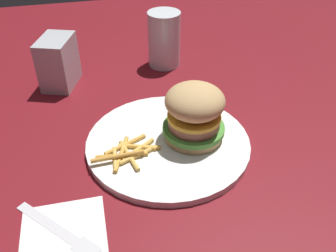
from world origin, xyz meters
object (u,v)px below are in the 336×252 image
(fries_pile, at_px, (128,152))
(napkin_dispenser, at_px, (58,62))
(sandwich, at_px, (194,113))
(napkin, at_px, (63,234))
(drink_glass, at_px, (164,42))
(fork, at_px, (64,233))
(plate, at_px, (168,143))

(fries_pile, xyz_separation_m, napkin_dispenser, (-0.10, 0.27, 0.04))
(fries_pile, bearing_deg, sandwich, 9.26)
(fries_pile, xyz_separation_m, napkin, (-0.10, -0.12, -0.02))
(drink_glass, relative_size, napkin_dispenser, 1.20)
(sandwich, relative_size, napkin_dispenser, 1.01)
(napkin_dispenser, bearing_deg, drink_glass, 119.62)
(drink_glass, bearing_deg, fries_pile, -113.06)
(sandwich, height_order, fries_pile, sandwich)
(napkin, bearing_deg, fork, -47.68)
(plate, xyz_separation_m, drink_glass, (0.06, 0.29, 0.05))
(napkin_dispenser, bearing_deg, napkin, 19.86)
(fork, distance_m, drink_glass, 0.50)
(sandwich, distance_m, napkin, 0.27)
(sandwich, bearing_deg, fork, -146.65)
(fries_pile, relative_size, fork, 0.82)
(fries_pile, bearing_deg, drink_glass, 66.94)
(plate, height_order, drink_glass, drink_glass)
(fork, bearing_deg, fries_pile, 50.37)
(plate, distance_m, napkin_dispenser, 0.31)
(fries_pile, relative_size, napkin_dispenser, 1.10)
(napkin, bearing_deg, fries_pile, 49.81)
(fork, bearing_deg, drink_glass, 61.59)
(napkin, height_order, napkin_dispenser, napkin_dispenser)
(fries_pile, distance_m, drink_glass, 0.34)
(sandwich, bearing_deg, napkin_dispenser, 130.31)
(napkin, bearing_deg, drink_glass, 61.41)
(fries_pile, relative_size, drink_glass, 0.92)
(plate, distance_m, fork, 0.23)
(drink_glass, xyz_separation_m, napkin_dispenser, (-0.23, -0.04, -0.00))
(fork, xyz_separation_m, drink_glass, (0.24, 0.44, 0.05))
(plate, relative_size, napkin, 2.50)
(fries_pile, xyz_separation_m, drink_glass, (0.13, 0.31, 0.04))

